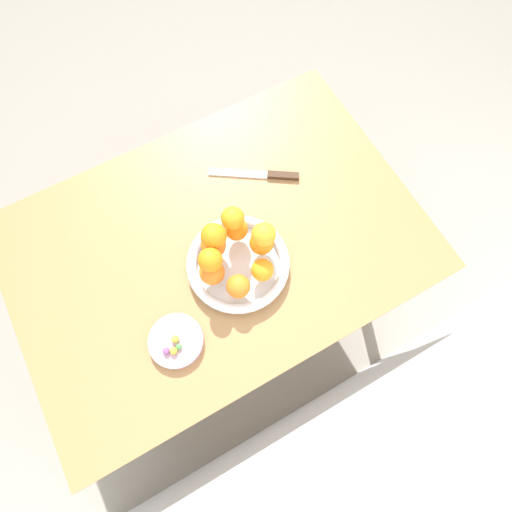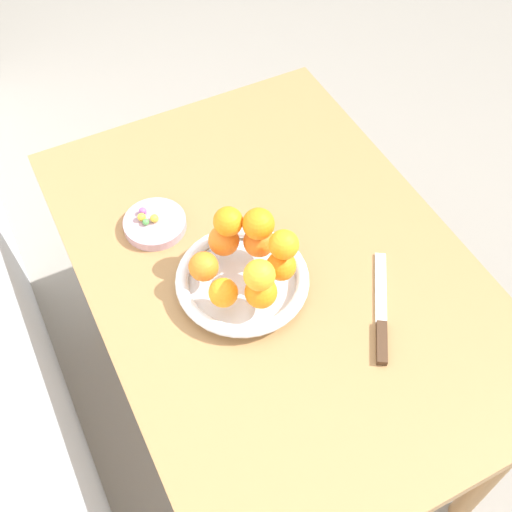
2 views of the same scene
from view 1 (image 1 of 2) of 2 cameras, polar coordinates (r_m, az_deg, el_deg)
The scene contains 20 objects.
ground_plane at distance 1.79m, azimuth -3.48°, elevation -6.73°, with size 6.00×6.00×0.00m, color gray.
wall_back at distance 0.52m, azimuth 19.66°, elevation -27.82°, with size 4.00×0.05×2.50m, color silver.
dining_table at distance 1.16m, azimuth -5.31°, elevation 0.36°, with size 1.10×0.76×0.74m.
fruit_bowl at distance 1.04m, azimuth -2.57°, elevation -1.09°, with size 0.27×0.27×0.04m.
candy_dish at distance 1.02m, azimuth -11.33°, elevation -11.79°, with size 0.14×0.14×0.02m, color #B28C99.
orange_0 at distance 0.97m, azimuth -2.55°, elevation -4.36°, with size 0.06×0.06×0.06m, color orange.
orange_1 at distance 0.98m, azimuth 0.92°, elevation -2.00°, with size 0.06×0.06×0.06m, color orange.
orange_2 at distance 1.00m, azimuth 0.81°, elevation 1.92°, with size 0.06×0.06×0.06m, color orange.
orange_3 at distance 1.02m, azimuth -2.82°, elevation 3.84°, with size 0.06×0.06×0.06m, color orange.
orange_4 at distance 1.00m, azimuth -6.11°, elevation 1.52°, with size 0.06×0.06×0.06m, color orange.
orange_5 at distance 0.98m, azimuth -6.30°, elevation -2.33°, with size 0.06×0.06×0.06m, color orange.
orange_6 at distance 0.94m, azimuth 1.10°, elevation 3.09°, with size 0.06×0.06×0.06m, color orange.
orange_7 at distance 0.97m, azimuth -3.34°, elevation 5.38°, with size 0.06×0.06×0.06m, color orange.
orange_8 at distance 0.94m, azimuth -6.06°, elevation 2.84°, with size 0.06×0.06×0.06m, color orange.
orange_9 at distance 0.93m, azimuth -6.56°, elevation -0.58°, with size 0.06×0.06×0.06m, color orange.
candy_ball_0 at distance 1.00m, azimuth -10.98°, elevation -12.58°, with size 0.01×0.01×0.01m, color #4C9947.
candy_ball_1 at distance 1.00m, azimuth -11.71°, elevation -13.13°, with size 0.02×0.02×0.02m, color gold.
candy_ball_2 at distance 1.00m, azimuth -11.47°, elevation -11.55°, with size 0.02×0.02×0.02m, color gold.
candy_ball_3 at distance 1.00m, azimuth -12.71°, elevation -13.11°, with size 0.02×0.02×0.02m, color #8C4C99.
knife at distance 1.16m, azimuth 0.82°, elevation 11.55°, with size 0.23×0.16×0.01m.
Camera 1 is at (0.10, 0.40, 1.74)m, focal length 28.00 mm.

